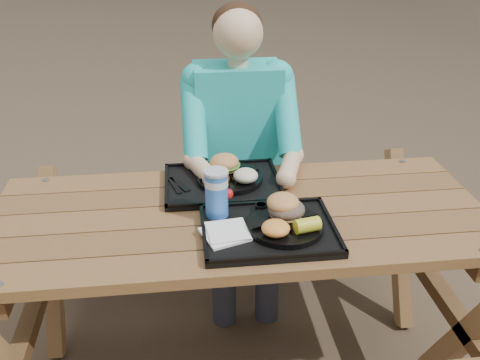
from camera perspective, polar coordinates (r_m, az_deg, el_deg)
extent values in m
cube|color=black|center=(1.82, 3.07, -5.46)|extent=(0.45, 0.35, 0.02)
cube|color=black|center=(2.11, -1.89, -0.47)|extent=(0.45, 0.35, 0.02)
cylinder|color=black|center=(1.81, 4.84, -4.89)|extent=(0.26, 0.26, 0.02)
cylinder|color=black|center=(2.11, -1.11, 0.18)|extent=(0.26, 0.26, 0.02)
cube|color=white|center=(1.77, -1.63, -5.71)|extent=(0.18, 0.18, 0.02)
cylinder|color=blue|center=(1.85, -2.51, -1.55)|extent=(0.08, 0.08, 0.16)
cylinder|color=black|center=(1.91, 2.28, -2.94)|extent=(0.04, 0.04, 0.03)
cylinder|color=gold|center=(1.91, 4.43, -2.87)|extent=(0.04, 0.04, 0.03)
ellipsoid|color=#FFA443|center=(1.73, 3.83, -5.15)|extent=(0.09, 0.09, 0.05)
cube|color=black|center=(2.10, -6.45, -0.43)|extent=(0.08, 0.13, 0.01)
ellipsoid|color=#4F240F|center=(2.04, -2.35, 0.13)|extent=(0.09, 0.09, 0.04)
ellipsoid|color=#E9E4C6|center=(2.05, 0.61, 0.47)|extent=(0.09, 0.09, 0.05)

